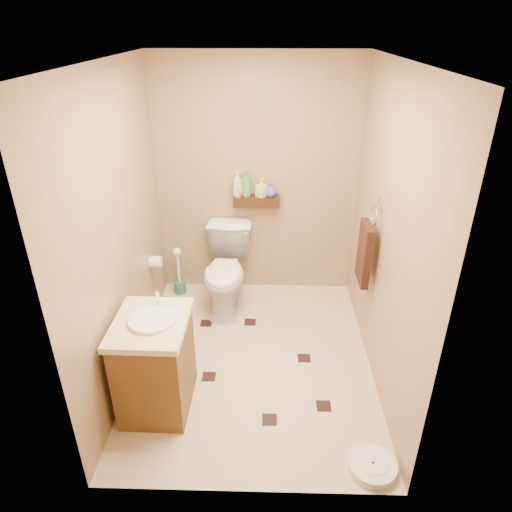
{
  "coord_description": "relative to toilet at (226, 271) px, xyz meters",
  "views": [
    {
      "loc": [
        0.11,
        -3.1,
        2.63
      ],
      "look_at": [
        0.02,
        0.25,
        0.88
      ],
      "focal_mm": 32.0,
      "sensor_mm": 36.0,
      "label": 1
    }
  ],
  "objects": [
    {
      "name": "ground",
      "position": [
        0.29,
        -0.83,
        -0.41
      ],
      "size": [
        2.5,
        2.5,
        0.0
      ],
      "primitive_type": "plane",
      "color": "beige",
      "rests_on": "ground"
    },
    {
      "name": "wall_back",
      "position": [
        0.29,
        0.42,
        0.79
      ],
      "size": [
        2.0,
        0.04,
        2.4
      ],
      "primitive_type": "cube",
      "color": "#9E815A",
      "rests_on": "ground"
    },
    {
      "name": "wall_front",
      "position": [
        0.29,
        -2.08,
        0.79
      ],
      "size": [
        2.0,
        0.04,
        2.4
      ],
      "primitive_type": "cube",
      "color": "#9E815A",
      "rests_on": "ground"
    },
    {
      "name": "wall_left",
      "position": [
        -0.71,
        -0.83,
        0.79
      ],
      "size": [
        0.04,
        2.5,
        2.4
      ],
      "primitive_type": "cube",
      "color": "#9E815A",
      "rests_on": "ground"
    },
    {
      "name": "wall_right",
      "position": [
        1.29,
        -0.83,
        0.79
      ],
      "size": [
        0.04,
        2.5,
        2.4
      ],
      "primitive_type": "cube",
      "color": "#9E815A",
      "rests_on": "ground"
    },
    {
      "name": "ceiling",
      "position": [
        0.29,
        -0.83,
        1.99
      ],
      "size": [
        2.0,
        2.5,
        0.02
      ],
      "primitive_type": "cube",
      "color": "white",
      "rests_on": "wall_back"
    },
    {
      "name": "wall_shelf",
      "position": [
        0.29,
        0.34,
        0.61
      ],
      "size": [
        0.46,
        0.14,
        0.1
      ],
      "primitive_type": "cube",
      "color": "#361F0E",
      "rests_on": "wall_back"
    },
    {
      "name": "floor_accents",
      "position": [
        0.34,
        -0.89,
        -0.4
      ],
      "size": [
        1.14,
        1.32,
        0.01
      ],
      "color": "black",
      "rests_on": "ground"
    },
    {
      "name": "toilet",
      "position": [
        0.0,
        0.0,
        0.0
      ],
      "size": [
        0.49,
        0.82,
        0.81
      ],
      "primitive_type": "imported",
      "rotation": [
        0.0,
        0.0,
        -0.04
      ],
      "color": "white",
      "rests_on": "ground"
    },
    {
      "name": "vanity",
      "position": [
        -0.41,
        -1.35,
        -0.01
      ],
      "size": [
        0.53,
        0.64,
        0.88
      ],
      "rotation": [
        0.0,
        0.0,
        -0.02
      ],
      "color": "brown",
      "rests_on": "ground"
    },
    {
      "name": "bathroom_scale",
      "position": [
        1.11,
        -1.9,
        -0.38
      ],
      "size": [
        0.42,
        0.42,
        0.06
      ],
      "rotation": [
        0.0,
        0.0,
        0.43
      ],
      "color": "white",
      "rests_on": "ground"
    },
    {
      "name": "toilet_brush",
      "position": [
        -0.53,
        0.24,
        -0.22
      ],
      "size": [
        0.12,
        0.12,
        0.54
      ],
      "color": "#1A6961",
      "rests_on": "ground"
    },
    {
      "name": "towel_ring",
      "position": [
        1.21,
        -0.58,
        0.54
      ],
      "size": [
        0.12,
        0.3,
        0.76
      ],
      "color": "silver",
      "rests_on": "wall_right"
    },
    {
      "name": "toilet_paper",
      "position": [
        -0.65,
        -0.18,
        0.19
      ],
      "size": [
        0.12,
        0.11,
        0.12
      ],
      "color": "white",
      "rests_on": "wall_left"
    },
    {
      "name": "bottle_a",
      "position": [
        0.11,
        0.34,
        0.79
      ],
      "size": [
        0.13,
        0.13,
        0.25
      ],
      "primitive_type": "imported",
      "rotation": [
        0.0,
        0.0,
        2.08
      ],
      "color": "silver",
      "rests_on": "wall_shelf"
    },
    {
      "name": "bottle_b",
      "position": [
        0.12,
        0.34,
        0.75
      ],
      "size": [
        0.11,
        0.11,
        0.17
      ],
      "primitive_type": "imported",
      "rotation": [
        0.0,
        0.0,
        3.92
      ],
      "color": "yellow",
      "rests_on": "wall_shelf"
    },
    {
      "name": "bottle_c",
      "position": [
        0.14,
        0.34,
        0.74
      ],
      "size": [
        0.12,
        0.12,
        0.15
      ],
      "primitive_type": "imported",
      "rotation": [
        0.0,
        0.0,
        0.09
      ],
      "color": "red",
      "rests_on": "wall_shelf"
    },
    {
      "name": "bottle_d",
      "position": [
        0.19,
        0.34,
        0.8
      ],
      "size": [
        0.14,
        0.14,
        0.27
      ],
      "primitive_type": "imported",
      "rotation": [
        0.0,
        0.0,
        1.18
      ],
      "color": "green",
      "rests_on": "wall_shelf"
    },
    {
      "name": "bottle_e",
      "position": [
        0.34,
        0.34,
        0.75
      ],
      "size": [
        0.12,
        0.12,
        0.18
      ],
      "primitive_type": "imported",
      "rotation": [
        0.0,
        0.0,
        2.36
      ],
      "color": "#FAD653",
      "rests_on": "wall_shelf"
    },
    {
      "name": "bottle_f",
      "position": [
        0.43,
        0.34,
        0.74
      ],
      "size": [
        0.16,
        0.16,
        0.15
      ],
      "primitive_type": "imported",
      "rotation": [
        0.0,
        0.0,
        2.13
      ],
      "color": "#4B4DBD",
      "rests_on": "wall_shelf"
    }
  ]
}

